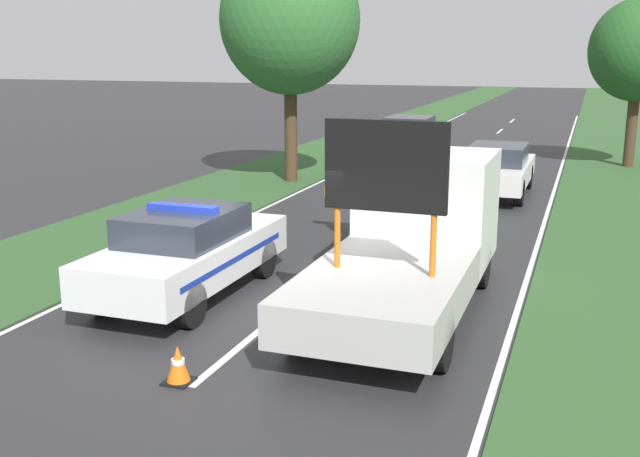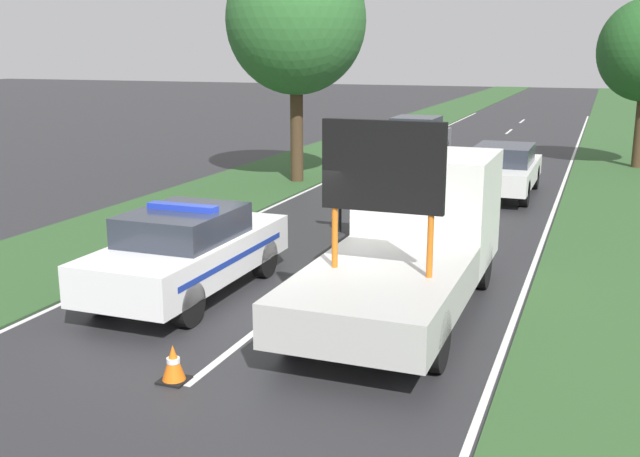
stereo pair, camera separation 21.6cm
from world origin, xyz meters
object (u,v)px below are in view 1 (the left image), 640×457
Objects in this scene: traffic_cone_behind_barrier at (339,267)px; pedestrian_civilian at (380,200)px; queued_car_suv_grey at (409,138)px; traffic_cone_near_police at (414,218)px; traffic_cone_centre_front at (178,364)px; queued_car_van_white at (498,169)px; work_truck at (414,234)px; roadside_tree_near_left at (290,21)px; police_car at (188,251)px; traffic_cone_near_truck at (437,228)px; roadside_tree_near_right at (639,51)px; police_officer at (358,196)px; road_barrier at (388,198)px.

pedestrian_civilian is at bearing 92.38° from traffic_cone_behind_barrier.
traffic_cone_near_police is at bearing 103.94° from queued_car_suv_grey.
queued_car_van_white is (2.26, 14.48, 0.54)m from traffic_cone_centre_front.
work_truck is at bearing 63.93° from traffic_cone_centre_front.
traffic_cone_behind_barrier is 0.09× the size of roadside_tree_near_left.
police_car is 3.62m from traffic_cone_centre_front.
traffic_cone_near_truck is 14.44m from roadside_tree_near_right.
roadside_tree_near_right reaches higher than traffic_cone_centre_front.
police_car is at bearing 70.93° from queued_car_van_white.
traffic_cone_near_truck is at bearing -149.60° from police_officer.
work_truck is at bearing -62.22° from pedestrian_civilian.
pedestrian_civilian is 6.83m from queued_car_van_white.
work_truck is at bearing -67.06° from road_barrier.
roadside_tree_near_left is at bearing 131.26° from road_barrier.
police_officer is 3.43× the size of traffic_cone_centre_front.
roadside_tree_near_left is at bearing 116.50° from traffic_cone_behind_barrier.
queued_car_suv_grey reaches higher than traffic_cone_near_police.
traffic_cone_behind_barrier reaches higher than traffic_cone_centre_front.
work_truck is at bearing 88.98° from queued_car_van_white.
traffic_cone_near_police is at bearing -74.21° from work_truck.
police_officer is 0.52m from pedestrian_civilian.
pedestrian_civilian is (-1.58, 3.62, -0.21)m from work_truck.
pedestrian_civilian reaches higher than queued_car_van_white.
queued_car_van_white is at bearing 75.43° from traffic_cone_near_police.
roadside_tree_near_left is (-5.97, 6.06, 4.78)m from traffic_cone_near_truck.
queued_car_suv_grey is (-3.43, 11.85, 0.60)m from traffic_cone_near_truck.
queued_car_van_white reaches higher than road_barrier.
traffic_cone_near_truck is (1.15, -0.02, -0.61)m from road_barrier.
roadside_tree_near_left reaches higher than road_barrier.
police_officer is 0.41× the size of queued_car_suv_grey.
road_barrier is 5.78× the size of traffic_cone_near_police.
police_car reaches higher than traffic_cone_centre_front.
police_car is at bearing -109.39° from road_barrier.
police_officer is at bearing -57.21° from roadside_tree_near_left.
roadside_tree_near_left is (-2.54, -5.79, 4.18)m from queued_car_suv_grey.
queued_car_van_white is at bearing 124.56° from queued_car_suv_grey.
roadside_tree_near_left reaches higher than queued_car_van_white.
road_barrier reaches higher than traffic_cone_near_police.
police_officer is (1.63, 4.68, 0.23)m from police_car.
work_truck is (3.72, 1.07, 0.37)m from police_car.
traffic_cone_centre_front is at bearing -73.49° from roadside_tree_near_left.
pedestrian_civilian is 3.10× the size of traffic_cone_near_police.
traffic_cone_near_police is 1.05× the size of traffic_cone_centre_front.
road_barrier is 1.30m from traffic_cone_near_truck.
traffic_cone_near_police is 9.45m from traffic_cone_centre_front.
roadside_tree_near_right is at bearing 69.53° from road_barrier.
traffic_cone_near_police is 11.28m from queued_car_suv_grey.
traffic_cone_near_truck is (-0.42, 4.22, -0.88)m from work_truck.
roadside_tree_near_left is at bearing -54.81° from work_truck.
traffic_cone_centre_front is at bearing -105.80° from roadside_tree_near_right.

